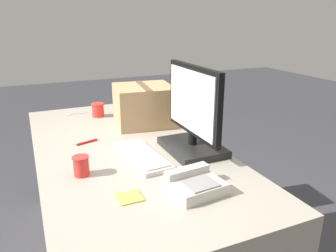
# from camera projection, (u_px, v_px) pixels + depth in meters

# --- Properties ---
(office_desk) EXTENTS (1.80, 0.90, 0.74)m
(office_desk) POSITION_uv_depth(u_px,v_px,m) (128.00, 206.00, 1.86)
(office_desk) COLOR #A89E8E
(office_desk) RESTS_ON ground_plane
(monitor) EXTENTS (0.49, 0.26, 0.44)m
(monitor) POSITION_uv_depth(u_px,v_px,m) (193.00, 118.00, 1.64)
(monitor) COLOR black
(monitor) RESTS_ON office_desk
(keyboard) EXTENTS (0.41, 0.18, 0.03)m
(keyboard) POSITION_uv_depth(u_px,v_px,m) (142.00, 156.00, 1.59)
(keyboard) COLOR beige
(keyboard) RESTS_ON office_desk
(desk_phone) EXTENTS (0.20, 0.22, 0.08)m
(desk_phone) POSITION_uv_depth(u_px,v_px,m) (195.00, 184.00, 1.29)
(desk_phone) COLOR beige
(desk_phone) RESTS_ON office_desk
(paper_cup_left) EXTENTS (0.09, 0.09, 0.09)m
(paper_cup_left) POSITION_uv_depth(u_px,v_px,m) (98.00, 110.00, 2.25)
(paper_cup_left) COLOR red
(paper_cup_left) RESTS_ON office_desk
(paper_cup_right) EXTENTS (0.07, 0.07, 0.09)m
(paper_cup_right) POSITION_uv_depth(u_px,v_px,m) (81.00, 166.00, 1.41)
(paper_cup_right) COLOR red
(paper_cup_right) RESTS_ON office_desk
(spoon) EXTENTS (0.03, 0.15, 0.00)m
(spoon) POSITION_uv_depth(u_px,v_px,m) (73.00, 114.00, 2.31)
(spoon) COLOR silver
(spoon) RESTS_ON office_desk
(cardboard_box) EXTENTS (0.37, 0.39, 0.25)m
(cardboard_box) POSITION_uv_depth(u_px,v_px,m) (144.00, 105.00, 2.08)
(cardboard_box) COLOR tan
(cardboard_box) RESTS_ON office_desk
(pen_marker) EXTENTS (0.05, 0.12, 0.01)m
(pen_marker) POSITION_uv_depth(u_px,v_px,m) (87.00, 142.00, 1.79)
(pen_marker) COLOR red
(pen_marker) RESTS_ON office_desk
(sticky_note_pad) EXTENTS (0.09, 0.09, 0.01)m
(sticky_note_pad) POSITION_uv_depth(u_px,v_px,m) (130.00, 197.00, 1.25)
(sticky_note_pad) COLOR #E5DB4C
(sticky_note_pad) RESTS_ON office_desk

